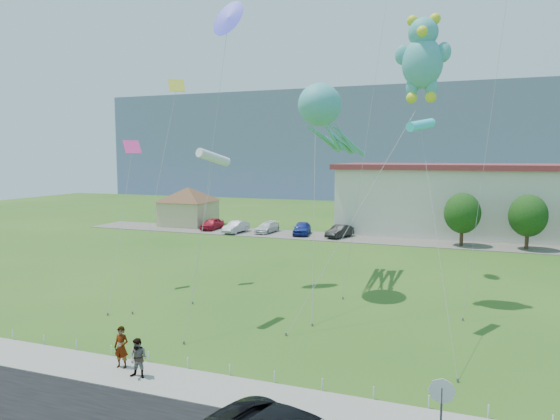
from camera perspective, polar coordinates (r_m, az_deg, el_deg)
The scene contains 23 objects.
ground at distance 23.55m, azimuth -6.61°, elevation -16.69°, with size 160.00×160.00×0.00m, color #295718.
sidewalk at distance 21.33m, azimuth -10.12°, elevation -19.14°, with size 80.00×2.50×0.10m, color gray.
parking_strip at distance 55.98m, azimuth 9.69°, elevation -3.27°, with size 70.00×6.00×0.06m, color #59544C.
hill_ridge at distance 139.74m, azimuth 16.15°, elevation 7.32°, with size 160.00×50.00×25.00m, color slate.
pavilion at distance 66.87m, azimuth -10.44°, elevation 0.84°, with size 9.20×9.20×5.00m.
stop_sign at distance 16.80m, azimuth 17.99°, elevation -19.77°, with size 0.80×0.07×2.50m.
rope_fence at distance 22.39m, azimuth -8.18°, elevation -17.27°, with size 26.05×0.05×0.50m.
tree_near at distance 53.66m, azimuth 20.12°, elevation -0.35°, with size 3.60×3.60×5.47m.
tree_mid at distance 54.01m, azimuth 26.49°, elevation -0.58°, with size 3.60×3.60×5.47m.
pedestrian_left at distance 23.15m, azimuth -17.68°, elevation -14.71°, with size 0.66×0.43×1.80m, color gray.
pedestrian_right at distance 22.01m, azimuth -15.89°, elevation -15.98°, with size 0.80×0.62×1.64m, color gray.
parked_car_red at distance 62.56m, azimuth -7.79°, elevation -1.57°, with size 1.66×4.11×1.40m, color #B1152B.
parked_car_silver at distance 59.59m, azimuth -5.05°, elevation -1.93°, with size 1.46×4.18×1.38m, color #B6B4BB.
parked_car_white at distance 59.47m, azimuth -1.50°, elevation -1.99°, with size 1.73×4.26×1.24m, color silver.
parked_car_blue at distance 57.85m, azimuth 2.52°, elevation -2.10°, with size 1.76×4.37×1.49m, color navy.
parked_car_black at distance 56.35m, azimuth 6.83°, elevation -2.43°, with size 1.45×4.15×1.37m, color black.
octopus_kite at distance 33.95m, azimuth 5.24°, elevation 10.25°, with size 2.81×13.58×13.76m.
teddy_bear_kite at distance 32.37m, azimuth 15.98°, elevation 16.52°, with size 7.35×9.58×17.53m.
small_kite_pink at distance 35.27m, azimuth -16.78°, elevation 5.19°, with size 3.18×6.83×10.19m.
small_kite_cyan at distance 27.05m, azimuth 15.84°, elevation 9.13°, with size 2.54×7.50×11.18m.
small_kite_white at distance 27.24m, azimuth -7.64°, elevation 5.83°, with size 0.50×4.90×9.50m.
small_kite_yellow at distance 35.66m, azimuth -12.27°, elevation 11.04°, with size 2.08×8.30×14.51m.
small_kite_blue at distance 36.45m, azimuth -6.02°, elevation 20.34°, with size 1.80×6.22×19.22m.
Camera 1 is at (9.83, -19.35, 9.14)m, focal length 32.00 mm.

